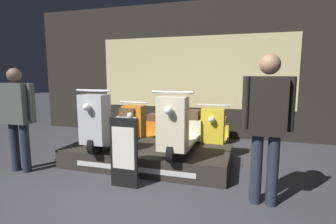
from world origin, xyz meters
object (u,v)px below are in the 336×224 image
scooter_backrow_0 (145,127)px  scooter_backrow_2 (216,132)px  scooter_display_right (182,128)px  scooter_display_left (113,124)px  scooter_backrow_1 (179,129)px  price_sign_board (124,153)px  person_right_browsing (267,119)px  person_left_browsing (17,111)px

scooter_backrow_0 → scooter_backrow_2: (1.53, 0.00, 0.00)m
scooter_display_right → scooter_display_left: bearing=180.0°
scooter_backrow_0 → scooter_backrow_1: size_ratio=1.00×
scooter_backrow_2 → scooter_backrow_0: bearing=180.0°
scooter_backrow_2 → price_sign_board: size_ratio=1.72×
scooter_backrow_1 → person_right_browsing: person_right_browsing is taller
scooter_backrow_0 → scooter_backrow_2: size_ratio=1.00×
scooter_display_right → scooter_backrow_2: bearing=72.5°
scooter_backrow_2 → scooter_display_right: bearing=-107.5°
scooter_backrow_0 → person_left_browsing: person_left_browsing is taller
scooter_display_left → person_left_browsing: (-1.17, -0.80, 0.27)m
scooter_display_right → price_sign_board: 1.05m
scooter_display_left → price_sign_board: scooter_display_left is taller
person_left_browsing → price_sign_board: person_left_browsing is taller
person_right_browsing → price_sign_board: size_ratio=1.83×
scooter_display_right → scooter_backrow_1: scooter_display_right is taller
scooter_display_right → scooter_backrow_1: bearing=106.7°
person_left_browsing → price_sign_board: (1.81, -0.06, -0.47)m
scooter_backrow_0 → scooter_backrow_1: bearing=0.0°
scooter_backrow_2 → scooter_display_left: bearing=-142.3°
scooter_display_left → person_right_browsing: size_ratio=0.94×
scooter_display_left → scooter_backrow_1: bearing=55.9°
scooter_display_right → person_right_browsing: bearing=-34.0°
person_left_browsing → scooter_display_right: bearing=18.5°
scooter_backrow_2 → scooter_backrow_1: bearing=180.0°
scooter_backrow_1 → person_right_browsing: 2.64m
scooter_backrow_1 → scooter_backrow_0: bearing=180.0°
scooter_display_left → scooter_display_right: size_ratio=1.00×
scooter_backrow_2 → person_left_browsing: size_ratio=1.02×
scooter_display_right → person_right_browsing: (1.18, -0.80, 0.33)m
person_right_browsing → scooter_display_left: bearing=161.6°
person_right_browsing → price_sign_board: bearing=-178.0°
scooter_backrow_1 → price_sign_board: scooter_backrow_1 is taller
scooter_display_right → price_sign_board: bearing=-123.9°
person_right_browsing → scooter_backrow_2: bearing=111.2°
scooter_display_right → person_left_browsing: person_left_browsing is taller
scooter_backrow_0 → person_left_browsing: bearing=-121.5°
scooter_display_right → price_sign_board: (-0.58, -0.86, -0.20)m
scooter_display_left → price_sign_board: (0.63, -0.86, -0.20)m
scooter_display_right → scooter_backrow_0: bearing=132.5°
scooter_backrow_0 → person_right_browsing: person_right_browsing is taller
scooter_backrow_2 → price_sign_board: bearing=-114.8°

